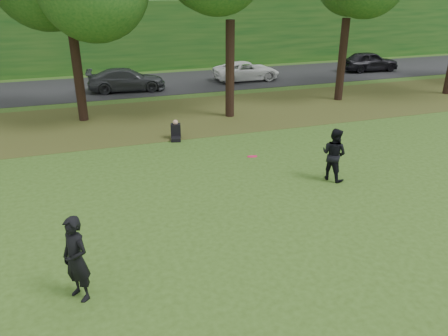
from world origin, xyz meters
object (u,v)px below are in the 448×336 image
object	(u,v)px
seated_person	(176,132)
player_left	(76,259)
frisbee	(252,156)
player_right	(334,154)

from	to	relation	value
seated_person	player_left	bearing A→B (deg)	-100.81
frisbee	seated_person	world-z (taller)	frisbee
player_left	frisbee	size ratio (longest dim) A/B	5.45
seated_person	player_right	bearing A→B (deg)	-41.06
player_right	seated_person	distance (m)	7.12
player_left	seated_person	distance (m)	10.31
player_right	seated_person	size ratio (longest dim) A/B	2.18
seated_person	frisbee	bearing A→B (deg)	-73.57
frisbee	player_right	bearing A→B (deg)	26.34
player_left	player_right	size ratio (longest dim) A/B	1.06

